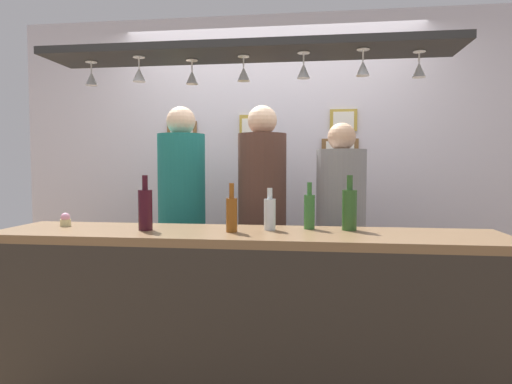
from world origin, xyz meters
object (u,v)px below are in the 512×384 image
at_px(person_left_teal_shirt, 182,203).
at_px(bottle_wine_dark_red, 145,209).
at_px(person_right_grey_shirt, 341,217).
at_px(picture_frame_upper_small, 343,120).
at_px(picture_frame_crest, 250,130).
at_px(bottle_beer_green_import, 309,210).
at_px(picture_frame_caricature, 182,141).
at_px(bottle_champagne_green, 349,209).
at_px(bottle_soda_clear, 270,213).
at_px(person_middle_brown_shirt, 262,204).
at_px(bottle_beer_amber_tall, 232,213).
at_px(cupcake, 65,220).
at_px(picture_frame_lower_pair, 340,150).

distance_m(person_left_teal_shirt, bottle_wine_dark_red, 0.80).
distance_m(person_right_grey_shirt, picture_frame_upper_small, 0.96).
bearing_deg(picture_frame_crest, picture_frame_upper_small, 0.00).
bearing_deg(bottle_wine_dark_red, person_right_grey_shirt, 36.25).
relative_size(bottle_wine_dark_red, bottle_beer_green_import, 1.15).
xyz_separation_m(bottle_beer_green_import, picture_frame_caricature, (-1.11, 1.26, 0.46)).
bearing_deg(person_left_teal_shirt, bottle_champagne_green, -29.92).
distance_m(bottle_soda_clear, bottle_wine_dark_red, 0.68).
xyz_separation_m(person_left_teal_shirt, person_right_grey_shirt, (1.14, 0.00, -0.08)).
xyz_separation_m(bottle_soda_clear, picture_frame_caricature, (-0.90, 1.33, 0.47)).
height_order(person_left_teal_shirt, person_right_grey_shirt, person_left_teal_shirt).
relative_size(bottle_beer_green_import, picture_frame_caricature, 0.76).
relative_size(person_left_teal_shirt, person_middle_brown_shirt, 1.00).
xyz_separation_m(bottle_beer_amber_tall, picture_frame_upper_small, (0.66, 1.43, 0.63)).
bearing_deg(person_right_grey_shirt, picture_frame_caricature, 154.78).
xyz_separation_m(bottle_beer_green_import, picture_frame_upper_small, (0.26, 1.26, 0.62)).
bearing_deg(cupcake, bottle_soda_clear, 0.19).
distance_m(bottle_wine_dark_red, picture_frame_caricature, 1.51).
xyz_separation_m(person_middle_brown_shirt, bottle_champagne_green, (0.56, -0.66, 0.04)).
height_order(person_middle_brown_shirt, bottle_champagne_green, person_middle_brown_shirt).
xyz_separation_m(bottle_soda_clear, bottle_champagne_green, (0.43, 0.05, 0.03)).
bearing_deg(picture_frame_caricature, person_left_teal_shirt, -73.49).
relative_size(person_right_grey_shirt, picture_frame_crest, 6.28).
xyz_separation_m(picture_frame_caricature, picture_frame_crest, (0.60, 0.00, 0.09)).
bearing_deg(bottle_beer_green_import, picture_frame_upper_small, 78.41).
xyz_separation_m(person_right_grey_shirt, bottle_beer_green_import, (-0.21, -0.64, 0.11)).
distance_m(bottle_wine_dark_red, bottle_champagne_green, 1.11).
height_order(person_left_teal_shirt, person_middle_brown_shirt, person_left_teal_shirt).
bearing_deg(picture_frame_upper_small, bottle_soda_clear, -109.58).
bearing_deg(bottle_beer_amber_tall, person_right_grey_shirt, 52.65).
xyz_separation_m(person_left_teal_shirt, bottle_soda_clear, (0.71, -0.71, 0.01)).
relative_size(bottle_beer_green_import, picture_frame_lower_pair, 0.87).
bearing_deg(picture_frame_lower_pair, bottle_wine_dark_red, -128.12).
height_order(person_middle_brown_shirt, picture_frame_crest, picture_frame_crest).
bearing_deg(picture_frame_crest, bottle_wine_dark_red, -104.53).
relative_size(person_right_grey_shirt, picture_frame_caricature, 4.81).
xyz_separation_m(person_right_grey_shirt, picture_frame_crest, (-0.73, 0.62, 0.66)).
bearing_deg(bottle_soda_clear, cupcake, -179.81).
xyz_separation_m(bottle_soda_clear, picture_frame_upper_small, (0.47, 1.33, 0.63)).
relative_size(person_right_grey_shirt, picture_frame_lower_pair, 5.45).
relative_size(person_middle_brown_shirt, bottle_champagne_green, 5.87).
height_order(bottle_beer_amber_tall, cupcake, bottle_beer_amber_tall).
bearing_deg(picture_frame_lower_pair, cupcake, -140.93).
bearing_deg(bottle_soda_clear, bottle_beer_amber_tall, -152.23).
height_order(bottle_beer_green_import, picture_frame_upper_small, picture_frame_upper_small).
distance_m(bottle_beer_green_import, picture_frame_upper_small, 1.43).
distance_m(person_middle_brown_shirt, bottle_beer_green_import, 0.72).
relative_size(picture_frame_caricature, picture_frame_crest, 1.31).
distance_m(picture_frame_upper_small, picture_frame_crest, 0.78).
distance_m(cupcake, picture_frame_lower_pair, 2.16).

